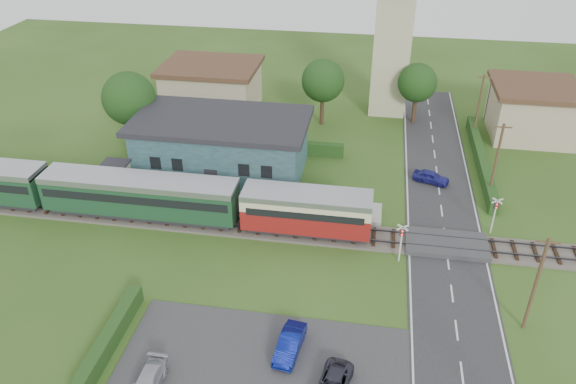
% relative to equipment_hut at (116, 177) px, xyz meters
% --- Properties ---
extents(ground, '(120.00, 120.00, 0.00)m').
position_rel_equipment_hut_xyz_m(ground, '(18.00, -5.20, -1.75)').
color(ground, '#2D4C19').
extents(railway_track, '(76.00, 3.20, 0.49)m').
position_rel_equipment_hut_xyz_m(railway_track, '(18.00, -3.20, -1.64)').
color(railway_track, '#4C443D').
rests_on(railway_track, ground).
extents(road, '(6.00, 70.00, 0.05)m').
position_rel_equipment_hut_xyz_m(road, '(28.00, -5.20, -1.72)').
color(road, '#28282B').
rests_on(road, ground).
extents(car_park, '(17.00, 9.00, 0.08)m').
position_rel_equipment_hut_xyz_m(car_park, '(16.50, -17.20, -1.71)').
color(car_park, '#333335').
rests_on(car_park, ground).
extents(crossing_deck, '(6.20, 3.40, 0.45)m').
position_rel_equipment_hut_xyz_m(crossing_deck, '(28.00, -3.20, -1.52)').
color(crossing_deck, '#333335').
rests_on(crossing_deck, ground).
extents(platform, '(30.00, 3.00, 0.45)m').
position_rel_equipment_hut_xyz_m(platform, '(8.00, 0.00, -1.52)').
color(platform, gray).
rests_on(platform, ground).
extents(equipment_hut, '(2.30, 2.30, 2.55)m').
position_rel_equipment_hut_xyz_m(equipment_hut, '(0.00, 0.00, 0.00)').
color(equipment_hut, '#BDB68E').
rests_on(equipment_hut, platform).
extents(station_building, '(16.00, 9.00, 5.30)m').
position_rel_equipment_hut_xyz_m(station_building, '(8.00, 5.79, 0.95)').
color(station_building, '#284146').
rests_on(station_building, ground).
extents(train, '(43.20, 2.90, 3.40)m').
position_rel_equipment_hut_xyz_m(train, '(0.39, -3.20, 0.43)').
color(train, '#232328').
rests_on(train, ground).
extents(church_tower, '(6.00, 6.00, 17.60)m').
position_rel_equipment_hut_xyz_m(church_tower, '(23.00, 22.80, 8.48)').
color(church_tower, '#BDB68E').
rests_on(church_tower, ground).
extents(house_west, '(10.80, 8.80, 5.50)m').
position_rel_equipment_hut_xyz_m(house_west, '(3.00, 19.80, 1.04)').
color(house_west, tan).
rests_on(house_west, ground).
extents(house_east, '(8.80, 8.80, 5.50)m').
position_rel_equipment_hut_xyz_m(house_east, '(38.00, 18.80, 1.05)').
color(house_east, tan).
rests_on(house_east, ground).
extents(hedge_carpark, '(0.80, 9.00, 1.20)m').
position_rel_equipment_hut_xyz_m(hedge_carpark, '(7.00, -17.20, -1.15)').
color(hedge_carpark, '#193814').
rests_on(hedge_carpark, ground).
extents(hedge_roadside, '(0.80, 18.00, 1.20)m').
position_rel_equipment_hut_xyz_m(hedge_roadside, '(32.20, 10.80, -1.15)').
color(hedge_roadside, '#193814').
rests_on(hedge_roadside, ground).
extents(hedge_station, '(22.00, 0.80, 1.30)m').
position_rel_equipment_hut_xyz_m(hedge_station, '(8.00, 10.30, -1.10)').
color(hedge_station, '#193814').
rests_on(hedge_station, ground).
extents(tree_a, '(5.20, 5.20, 8.00)m').
position_rel_equipment_hut_xyz_m(tree_a, '(-2.00, 8.80, 3.63)').
color(tree_a, '#332316').
rests_on(tree_a, ground).
extents(tree_b, '(4.60, 4.60, 7.34)m').
position_rel_equipment_hut_xyz_m(tree_b, '(16.00, 17.80, 3.27)').
color(tree_b, '#332316').
rests_on(tree_b, ground).
extents(tree_c, '(4.20, 4.20, 6.78)m').
position_rel_equipment_hut_xyz_m(tree_c, '(26.00, 19.80, 2.91)').
color(tree_c, '#332316').
rests_on(tree_c, ground).
extents(utility_pole_b, '(1.40, 0.22, 7.00)m').
position_rel_equipment_hut_xyz_m(utility_pole_b, '(32.20, -11.20, 1.88)').
color(utility_pole_b, '#473321').
rests_on(utility_pole_b, ground).
extents(utility_pole_c, '(1.40, 0.22, 7.00)m').
position_rel_equipment_hut_xyz_m(utility_pole_c, '(32.20, 4.80, 1.88)').
color(utility_pole_c, '#473321').
rests_on(utility_pole_c, ground).
extents(utility_pole_d, '(1.40, 0.22, 7.00)m').
position_rel_equipment_hut_xyz_m(utility_pole_d, '(32.20, 16.80, 1.88)').
color(utility_pole_d, '#473321').
rests_on(utility_pole_d, ground).
extents(crossing_signal_near, '(0.84, 0.28, 3.28)m').
position_rel_equipment_hut_xyz_m(crossing_signal_near, '(24.40, -5.61, 0.39)').
color(crossing_signal_near, silver).
rests_on(crossing_signal_near, ground).
extents(crossing_signal_far, '(0.84, 0.28, 3.28)m').
position_rel_equipment_hut_xyz_m(crossing_signal_far, '(31.60, -0.81, 0.39)').
color(crossing_signal_far, silver).
rests_on(crossing_signal_far, ground).
extents(streetlamp_west, '(0.30, 0.30, 5.15)m').
position_rel_equipment_hut_xyz_m(streetlamp_west, '(-4.00, 14.80, 1.29)').
color(streetlamp_west, '#3F3F47').
rests_on(streetlamp_west, ground).
extents(streetlamp_east, '(0.30, 0.30, 5.15)m').
position_rel_equipment_hut_xyz_m(streetlamp_east, '(34.00, 21.80, 1.29)').
color(streetlamp_east, '#3F3F47').
rests_on(streetlamp_east, ground).
extents(car_on_road, '(3.49, 2.29, 1.11)m').
position_rel_equipment_hut_xyz_m(car_on_road, '(27.29, 6.51, -1.14)').
color(car_on_road, navy).
rests_on(car_on_road, road).
extents(car_park_blue, '(1.68, 3.70, 1.18)m').
position_rel_equipment_hut_xyz_m(car_park_blue, '(17.87, -15.65, -1.08)').
color(car_park_blue, navy).
rests_on(car_park_blue, car_park).
extents(car_park_silver, '(1.45, 3.54, 1.03)m').
position_rel_equipment_hut_xyz_m(car_park_silver, '(10.50, -19.70, -1.15)').
color(car_park_silver, '#B1B3BD').
rests_on(car_park_silver, car_park).
extents(car_park_dark, '(2.26, 3.78, 0.98)m').
position_rel_equipment_hut_xyz_m(car_park_dark, '(20.72, -18.09, -1.18)').
color(car_park_dark, '#2B2C39').
rests_on(car_park_dark, car_park).
extents(pedestrian_near, '(0.74, 0.60, 1.75)m').
position_rel_equipment_hut_xyz_m(pedestrian_near, '(16.49, -0.76, -0.42)').
color(pedestrian_near, gray).
rests_on(pedestrian_near, platform).
extents(pedestrian_far, '(0.71, 0.86, 1.60)m').
position_rel_equipment_hut_xyz_m(pedestrian_far, '(0.95, -0.77, -0.50)').
color(pedestrian_far, gray).
rests_on(pedestrian_far, platform).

